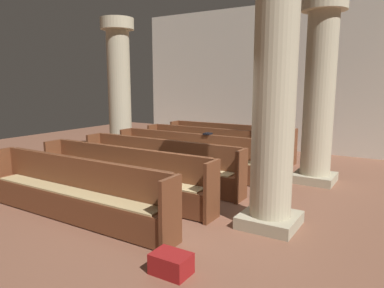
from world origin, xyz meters
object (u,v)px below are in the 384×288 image
(pillar_aisle_rear, at_px, (275,92))
(kneeler_box_red, at_px, (171,264))
(pew_row_2, at_px, (188,153))
(pillar_far_side, at_px, (119,87))
(pew_row_4, at_px, (123,174))
(pew_row_3, at_px, (159,162))
(pew_row_0, at_px, (229,140))
(hymn_book, at_px, (208,134))
(pew_row_1, at_px, (211,146))
(pew_row_5, at_px, (74,189))
(lectern, at_px, (276,140))
(pillar_aisle_side, at_px, (320,89))

(pillar_aisle_rear, distance_m, kneeler_box_red, 2.69)
(pew_row_2, bearing_deg, pillar_far_side, 167.27)
(pew_row_4, height_order, pillar_far_side, pillar_far_side)
(pew_row_3, relative_size, kneeler_box_red, 8.71)
(pew_row_0, bearing_deg, hymn_book, -78.07)
(pew_row_0, distance_m, pew_row_4, 4.39)
(kneeler_box_red, bearing_deg, pew_row_3, 129.02)
(pew_row_1, relative_size, pew_row_5, 1.00)
(pillar_far_side, bearing_deg, pew_row_1, 10.83)
(pew_row_2, bearing_deg, pillar_aisle_rear, -35.88)
(pew_row_4, distance_m, lectern, 5.43)
(pew_row_1, distance_m, pew_row_5, 4.39)
(pew_row_0, xyz_separation_m, pew_row_4, (0.00, -4.39, 0.00))
(pew_row_0, xyz_separation_m, hymn_book, (0.42, -2.01, 0.47))
(pew_row_5, bearing_deg, pillar_aisle_rear, 26.79)
(pew_row_1, distance_m, pew_row_2, 1.10)
(pew_row_5, bearing_deg, hymn_book, 83.04)
(pew_row_2, height_order, pew_row_4, same)
(pillar_far_side, bearing_deg, pew_row_2, -12.73)
(pew_row_0, height_order, lectern, lectern)
(pew_row_3, distance_m, lectern, 4.36)
(pew_row_3, height_order, pew_row_4, same)
(pew_row_1, relative_size, pillar_aisle_rear, 0.98)
(pew_row_4, height_order, pew_row_5, same)
(pew_row_2, relative_size, pillar_aisle_side, 0.98)
(pew_row_2, height_order, lectern, lectern)
(pew_row_5, xyz_separation_m, pillar_aisle_side, (2.68, 4.17, 1.49))
(hymn_book, height_order, kneeler_box_red, hymn_book)
(pew_row_2, height_order, pew_row_3, same)
(pew_row_5, relative_size, lectern, 3.47)
(kneeler_box_red, bearing_deg, pew_row_5, 166.47)
(pillar_far_side, bearing_deg, pew_row_0, 31.32)
(pew_row_1, relative_size, pillar_aisle_side, 0.98)
(pew_row_3, height_order, pillar_far_side, pillar_far_side)
(pew_row_0, relative_size, pew_row_1, 1.00)
(pew_row_1, xyz_separation_m, pew_row_2, (0.00, -1.10, 0.00))
(pew_row_3, height_order, pillar_aisle_side, pillar_aisle_side)
(kneeler_box_red, bearing_deg, pillar_aisle_side, 84.29)
(pew_row_4, xyz_separation_m, kneeler_box_red, (2.21, -1.63, -0.37))
(pew_row_0, distance_m, pillar_far_side, 3.42)
(pew_row_4, height_order, pillar_aisle_side, pillar_aisle_side)
(pew_row_4, xyz_separation_m, pillar_far_side, (-2.63, 2.79, 1.49))
(pillar_aisle_rear, bearing_deg, pew_row_3, 162.57)
(pillar_aisle_side, xyz_separation_m, hymn_book, (-2.25, -0.70, -1.02))
(pew_row_2, xyz_separation_m, lectern, (1.07, 3.13, -0.04))
(lectern, bearing_deg, pew_row_4, -101.36)
(pew_row_3, relative_size, pew_row_4, 1.00)
(hymn_book, bearing_deg, lectern, 77.65)
(pew_row_2, height_order, pillar_aisle_side, pillar_aisle_side)
(pew_row_0, distance_m, kneeler_box_red, 6.42)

